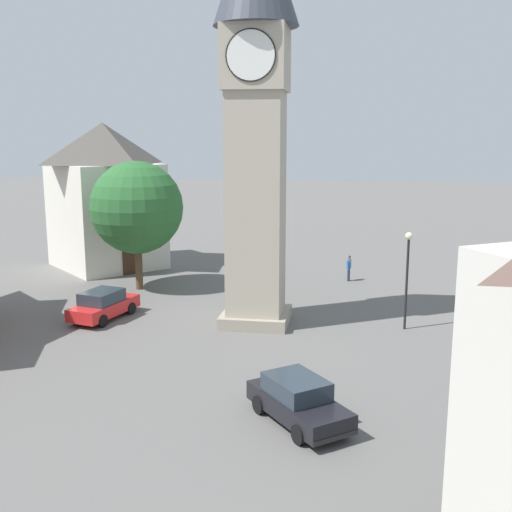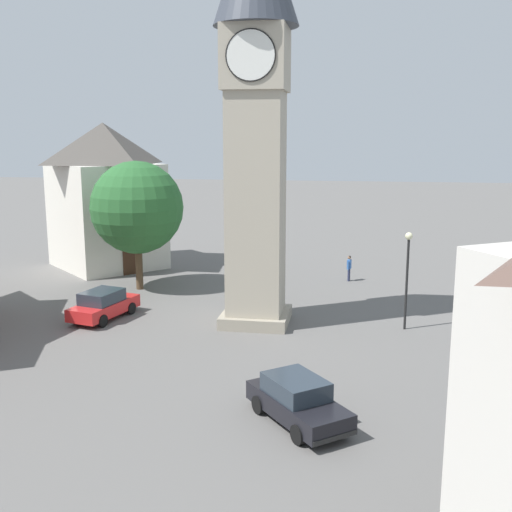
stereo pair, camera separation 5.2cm
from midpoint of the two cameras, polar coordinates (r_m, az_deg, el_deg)
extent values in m
plane|color=#605E5B|center=(31.46, 0.05, -6.23)|extent=(200.00, 200.00, 0.00)
cube|color=gray|center=(31.37, 0.05, -5.70)|extent=(3.34, 3.34, 0.60)
cube|color=#ADA38E|center=(30.21, 0.05, 4.76)|extent=(2.67, 2.67, 10.86)
cube|color=#ADA38E|center=(30.22, 0.05, 17.87)|extent=(2.99, 2.99, 2.94)
cylinder|color=white|center=(31.72, 0.52, 17.55)|extent=(2.25, 0.04, 2.25)
torus|color=black|center=(31.73, 0.52, 17.55)|extent=(2.31, 0.06, 2.31)
cube|color=black|center=(31.79, 0.53, 17.99)|extent=(0.05, 0.02, 0.63)
cube|color=black|center=(31.71, 1.16, 17.55)|extent=(0.85, 0.02, 0.04)
cylinder|color=white|center=(28.73, -0.46, 18.22)|extent=(2.25, 0.04, 2.25)
torus|color=black|center=(28.72, -0.47, 18.22)|extent=(2.31, 0.06, 2.31)
cube|color=red|center=(32.94, -13.92, -4.69)|extent=(2.65, 4.39, 0.64)
cube|color=#28333D|center=(32.66, -14.13, -3.71)|extent=(2.03, 2.42, 0.64)
cylinder|color=black|center=(34.42, -13.73, -4.46)|extent=(0.37, 0.67, 0.64)
cylinder|color=black|center=(33.50, -11.53, -4.80)|extent=(0.37, 0.67, 0.64)
cylinder|color=black|center=(32.58, -16.34, -5.49)|extent=(0.37, 0.67, 0.64)
cylinder|color=black|center=(31.61, -14.09, -5.88)|extent=(0.37, 0.67, 0.64)
cube|color=black|center=(34.55, -11.88, -4.23)|extent=(1.64, 0.52, 0.16)
cylinder|color=black|center=(24.04, 21.92, -11.90)|extent=(0.59, 0.62, 0.64)
cube|color=black|center=(23.03, 22.68, -12.86)|extent=(1.31, 1.21, 0.16)
cube|color=black|center=(20.95, 4.01, -13.76)|extent=(3.90, 4.26, 0.64)
cube|color=#28333D|center=(20.81, 3.80, -12.06)|extent=(2.53, 2.61, 0.64)
cylinder|color=black|center=(20.60, 7.88, -15.14)|extent=(0.57, 0.64, 0.64)
cylinder|color=black|center=(19.75, 4.04, -16.26)|extent=(0.57, 0.64, 0.64)
cylinder|color=black|center=(22.40, 3.97, -12.80)|extent=(0.57, 0.64, 0.64)
cylinder|color=black|center=(21.63, 0.33, -13.68)|extent=(0.57, 0.64, 0.64)
cube|color=black|center=(19.58, 7.41, -16.44)|extent=(1.37, 1.14, 0.16)
cylinder|color=#2D3351|center=(40.55, 8.65, -1.77)|extent=(0.13, 0.13, 0.82)
cylinder|color=#2D3351|center=(40.72, 8.72, -1.72)|extent=(0.13, 0.13, 0.82)
cube|color=#386BB7|center=(40.48, 8.71, -0.76)|extent=(0.30, 0.40, 0.60)
cylinder|color=#386BB7|center=(40.27, 8.63, -0.90)|extent=(0.09, 0.09, 0.60)
cylinder|color=#386BB7|center=(40.72, 8.79, -0.77)|extent=(0.09, 0.09, 0.60)
sphere|color=#9E7051|center=(40.39, 8.73, -0.14)|extent=(0.22, 0.22, 0.22)
sphere|color=black|center=(40.39, 8.75, -0.11)|extent=(0.20, 0.20, 0.20)
cylinder|color=brown|center=(38.52, -10.81, -0.77)|extent=(0.44, 0.44, 3.13)
sphere|color=#28602D|center=(37.96, -11.00, 4.46)|extent=(5.64, 5.64, 5.64)
cube|color=silver|center=(45.45, -13.71, 3.67)|extent=(9.42, 9.38, 7.43)
pyramid|color=#47423D|center=(45.09, -14.02, 10.16)|extent=(9.89, 9.85, 2.86)
cube|color=#422819|center=(42.76, -11.60, -0.32)|extent=(0.80, 0.86, 2.10)
cylinder|color=black|center=(30.74, 13.90, -2.64)|extent=(0.12, 0.12, 4.48)
sphere|color=beige|center=(30.27, 14.12, 1.81)|extent=(0.36, 0.36, 0.36)
camera|label=1|loc=(0.03, -89.95, 0.01)|focal=42.92mm
camera|label=2|loc=(0.03, 90.05, -0.01)|focal=42.92mm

